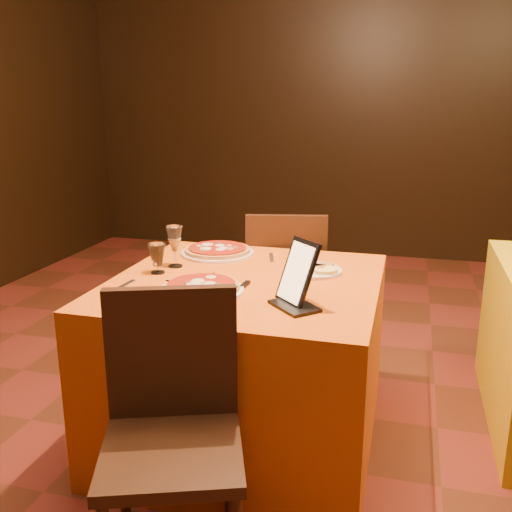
% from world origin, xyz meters
% --- Properties ---
extents(floor, '(6.00, 7.00, 0.01)m').
position_xyz_m(floor, '(0.00, 0.00, -0.01)').
color(floor, '#5E2D19').
rests_on(floor, ground).
extents(wall_back, '(6.00, 0.01, 2.80)m').
position_xyz_m(wall_back, '(0.00, 3.50, 1.40)').
color(wall_back, black).
rests_on(wall_back, floor).
extents(main_table, '(1.10, 1.10, 0.75)m').
position_xyz_m(main_table, '(-0.47, 0.13, 0.38)').
color(main_table, '#D2590D').
rests_on(main_table, floor).
extents(chair_main_near, '(0.53, 0.53, 0.91)m').
position_xyz_m(chair_main_near, '(-0.47, -0.67, 0.46)').
color(chair_main_near, '#31210F').
rests_on(chair_main_near, floor).
extents(chair_main_far, '(0.46, 0.46, 0.91)m').
position_xyz_m(chair_main_far, '(-0.47, 0.93, 0.46)').
color(chair_main_far, black).
rests_on(chair_main_far, floor).
extents(pizza_near, '(0.33, 0.33, 0.03)m').
position_xyz_m(pizza_near, '(-0.59, -0.07, 0.77)').
color(pizza_near, white).
rests_on(pizza_near, main_table).
extents(pizza_far, '(0.35, 0.35, 0.03)m').
position_xyz_m(pizza_far, '(-0.71, 0.49, 0.77)').
color(pizza_far, white).
rests_on(pizza_far, main_table).
extents(cutlet_dish, '(0.25, 0.25, 0.03)m').
position_xyz_m(cutlet_dish, '(-0.21, 0.31, 0.76)').
color(cutlet_dish, white).
rests_on(cutlet_dish, main_table).
extents(wine_glass, '(0.09, 0.09, 0.19)m').
position_xyz_m(wine_glass, '(-0.82, 0.23, 0.84)').
color(wine_glass, tan).
rests_on(wine_glass, main_table).
extents(water_glass, '(0.07, 0.07, 0.13)m').
position_xyz_m(water_glass, '(-0.86, 0.12, 0.81)').
color(water_glass, white).
rests_on(water_glass, main_table).
extents(tablet, '(0.18, 0.18, 0.23)m').
position_xyz_m(tablet, '(-0.20, -0.10, 0.87)').
color(tablet, black).
rests_on(tablet, main_table).
extents(knife, '(0.03, 0.20, 0.01)m').
position_xyz_m(knife, '(-0.45, -0.05, 0.75)').
color(knife, silver).
rests_on(knife, main_table).
extents(fork_near, '(0.04, 0.18, 0.01)m').
position_xyz_m(fork_near, '(-0.91, -0.10, 0.75)').
color(fork_near, '#A3A3A9').
rests_on(fork_near, main_table).
extents(fork_far, '(0.06, 0.15, 0.01)m').
position_xyz_m(fork_far, '(-0.44, 0.48, 0.75)').
color(fork_far, '#A3A4AA').
rests_on(fork_far, main_table).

